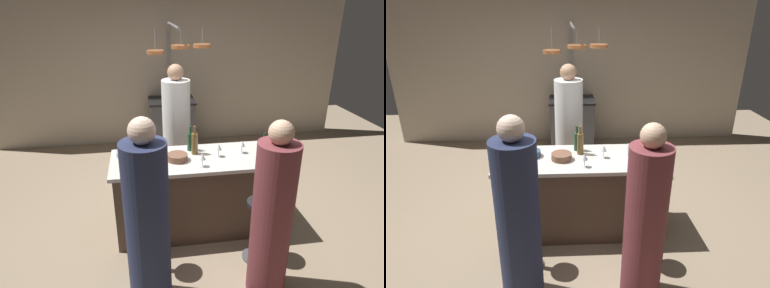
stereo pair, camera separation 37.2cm
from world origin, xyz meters
TOP-DOWN VIEW (x-y plane):
  - ground_plane at (0.00, 0.00)m, footprint 9.00×9.00m
  - back_wall at (0.00, 2.85)m, footprint 6.40×0.16m
  - kitchen_island at (0.00, 0.00)m, footprint 1.80×0.72m
  - stove_range at (0.00, 2.45)m, footprint 0.80×0.64m
  - chef at (-0.08, 0.95)m, footprint 0.37×0.37m
  - bar_stool_right at (0.55, -0.62)m, footprint 0.28×0.28m
  - guest_right at (0.50, -1.01)m, footprint 0.35×0.35m
  - bar_stool_left at (-0.53, -0.62)m, footprint 0.28×0.28m
  - guest_left at (-0.54, -0.99)m, footprint 0.36×0.36m
  - overhead_pot_rack at (0.03, 1.89)m, footprint 0.90×1.41m
  - pepper_mill at (-0.64, -0.09)m, footprint 0.05×0.05m
  - wine_bottle_red at (0.72, -0.16)m, footprint 0.07×0.07m
  - wine_bottle_green at (-0.01, 0.21)m, footprint 0.07×0.07m
  - wine_bottle_amber at (0.02, 0.10)m, footprint 0.07×0.07m
  - wine_glass_near_right_guest at (0.05, -0.22)m, footprint 0.07×0.07m
  - wine_glass_near_left_guest at (0.27, -0.01)m, footprint 0.07×0.07m
  - wine_glass_by_chef at (0.55, 0.05)m, footprint 0.07×0.07m
  - mixing_bowl_blue at (-0.51, 0.07)m, footprint 0.19×0.19m
  - mixing_bowl_wooden at (-0.19, -0.03)m, footprint 0.22×0.22m
  - mixing_bowl_steel at (-0.74, 0.16)m, footprint 0.19×0.19m

SIDE VIEW (x-z plane):
  - ground_plane at x=0.00m, z-range 0.00..0.00m
  - bar_stool_right at x=0.55m, z-range 0.04..0.72m
  - bar_stool_left at x=-0.53m, z-range 0.04..0.72m
  - stove_range at x=0.00m, z-range 0.00..0.89m
  - kitchen_island at x=0.00m, z-range 0.00..0.90m
  - guest_right at x=0.50m, z-range -0.06..1.59m
  - guest_left at x=-0.54m, z-range -0.06..1.65m
  - chef at x=-0.08m, z-range -0.06..1.69m
  - mixing_bowl_steel at x=-0.74m, z-range 0.90..0.96m
  - mixing_bowl_blue at x=-0.51m, z-range 0.90..0.97m
  - mixing_bowl_wooden at x=-0.19m, z-range 0.90..0.97m
  - pepper_mill at x=-0.64m, z-range 0.90..1.11m
  - wine_glass_near_right_guest at x=0.05m, z-range 0.93..1.08m
  - wine_glass_near_left_guest at x=0.27m, z-range 0.93..1.08m
  - wine_glass_by_chef at x=0.55m, z-range 0.93..1.08m
  - wine_bottle_green at x=-0.01m, z-range 0.86..1.15m
  - wine_bottle_red at x=0.72m, z-range 0.86..1.17m
  - wine_bottle_amber at x=0.02m, z-range 0.86..1.19m
  - back_wall at x=0.00m, z-range 0.00..2.60m
  - overhead_pot_rack at x=0.03m, z-range 0.60..2.77m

